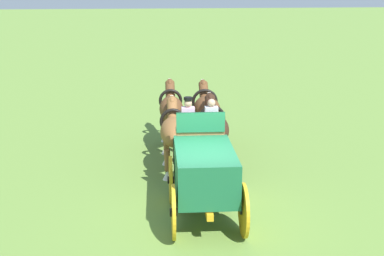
{
  "coord_description": "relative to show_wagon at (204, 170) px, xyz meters",
  "views": [
    {
      "loc": [
        -12.47,
        1.73,
        5.91
      ],
      "look_at": [
        4.4,
        -0.17,
        1.2
      ],
      "focal_mm": 49.55,
      "sensor_mm": 36.0,
      "label": 1
    }
  ],
  "objects": [
    {
      "name": "draft_horse_rear_near",
      "position": [
        3.54,
        0.5,
        0.01
      ],
      "size": [
        3.06,
        0.96,
        2.14
      ],
      "color": "brown",
      "rests_on": "ground"
    },
    {
      "name": "draft_horse_lead_near",
      "position": [
        6.14,
        0.38,
        0.12
      ],
      "size": [
        3.2,
        0.97,
        2.26
      ],
      "color": "brown",
      "rests_on": "ground"
    },
    {
      "name": "show_wagon",
      "position": [
        0.0,
        0.0,
        0.0
      ],
      "size": [
        5.68,
        1.95,
        2.86
      ],
      "color": "#195B38",
      "rests_on": "ground"
    },
    {
      "name": "draft_horse_lead_off",
      "position": [
        6.06,
        -0.91,
        0.08
      ],
      "size": [
        3.13,
        1.08,
        2.21
      ],
      "color": "brown",
      "rests_on": "ground"
    },
    {
      "name": "ground_plane",
      "position": [
        -0.16,
        0.01,
        -1.27
      ],
      "size": [
        220.0,
        220.0,
        0.0
      ],
      "primitive_type": "plane",
      "color": "olive"
    },
    {
      "name": "draft_horse_rear_off",
      "position": [
        3.48,
        -0.8,
        0.09
      ],
      "size": [
        3.05,
        0.96,
        2.23
      ],
      "color": "#331E14",
      "rests_on": "ground"
    }
  ]
}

